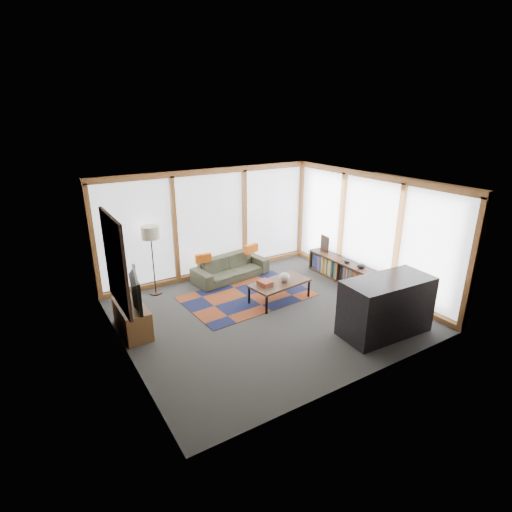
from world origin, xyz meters
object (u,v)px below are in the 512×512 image
floor_lamp (153,261)px  television (131,290)px  bar_counter (386,306)px  sofa (231,268)px  coffee_table (279,291)px  tv_console (132,318)px  bookshelf (343,271)px

floor_lamp → television: (-0.85, -1.40, 0.06)m
floor_lamp → bar_counter: floor_lamp is taller
television → sofa: bearing=-53.6°
television → bar_counter: size_ratio=0.63×
sofa → coffee_table: size_ratio=1.44×
tv_console → television: size_ratio=1.04×
floor_lamp → bookshelf: (4.02, -1.66, -0.52)m
floor_lamp → bar_counter: size_ratio=0.94×
coffee_table → bookshelf: size_ratio=0.62×
coffee_table → sofa: bearing=101.0°
coffee_table → tv_console: 3.04m
bookshelf → television: bearing=177.0°
television → floor_lamp: bearing=-20.3°
floor_lamp → television: 1.64m
coffee_table → bar_counter: (0.88, -2.07, 0.31)m
floor_lamp → television: floor_lamp is taller
tv_console → bar_counter: size_ratio=0.65×
coffee_table → television: television is taller
television → tv_console: bearing=61.8°
coffee_table → tv_console: size_ratio=1.19×
sofa → coffee_table: sofa is taller
tv_console → sofa: bearing=24.8°
sofa → bar_counter: (1.19, -3.68, 0.25)m
television → bar_counter: bearing=-111.0°
floor_lamp → coffee_table: bearing=-39.0°
bookshelf → television: television is taller
sofa → bar_counter: bearing=-79.2°
bookshelf → television: (-4.87, 0.25, 0.58)m
sofa → floor_lamp: bearing=168.9°
floor_lamp → tv_console: size_ratio=1.44×
television → bookshelf: bearing=-82.1°
bar_counter → bookshelf: bearing=68.3°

